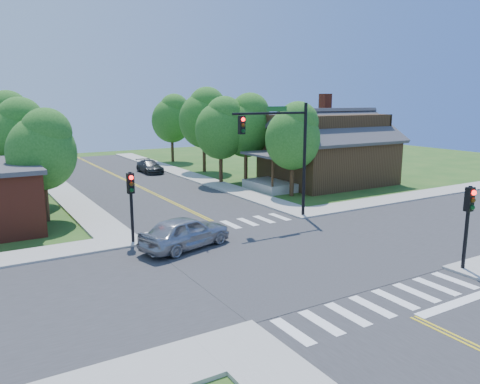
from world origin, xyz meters
TOP-DOWN VIEW (x-y plane):
  - ground at (0.00, 0.00)m, footprint 100.00×100.00m
  - road_ns at (0.00, 0.00)m, footprint 10.00×90.00m
  - road_ew at (0.00, 0.00)m, footprint 90.00×10.00m
  - intersection_patch at (0.00, 0.00)m, footprint 10.20×10.20m
  - sidewalk_ne at (15.82, 15.82)m, footprint 40.00×40.00m
  - crosswalk_north at (0.00, 6.20)m, footprint 8.85×2.00m
  - crosswalk_south at (0.00, -6.20)m, footprint 8.85×2.00m
  - centerline at (0.00, 0.00)m, footprint 0.30×90.00m
  - stop_bar at (2.50, -7.60)m, footprint 4.60×0.45m
  - signal_mast_ne at (3.91, 5.59)m, footprint 5.30×0.42m
  - signal_pole_se at (5.60, -5.62)m, footprint 0.34×0.42m
  - signal_pole_nw at (-5.60, 5.58)m, footprint 0.34×0.42m
  - house_ne at (15.11, 14.23)m, footprint 13.05×8.80m
  - tree_e_a at (9.04, 11.20)m, footprint 4.28×4.06m
  - tree_e_b at (9.27, 18.36)m, footprint 4.70×4.46m
  - tree_e_c at (8.82, 25.85)m, footprint 5.09×4.83m
  - tree_e_d at (9.08, 34.85)m, footprint 4.73×4.49m
  - tree_w_a at (-8.57, 12.87)m, footprint 4.08×3.88m
  - tree_w_b at (-9.18, 19.79)m, footprint 4.47×4.24m
  - tree_w_c at (-9.22, 28.27)m, footprint 4.81×4.57m
  - tree_w_d at (-8.86, 37.17)m, footprint 4.06×3.85m
  - tree_house at (6.97, 18.85)m, footprint 4.52×4.30m
  - tree_bldg at (-8.34, 18.19)m, footprint 3.73×3.54m
  - car_silver at (-3.57, 3.50)m, footprint 4.57×5.93m
  - car_dgrey at (3.50, 27.83)m, footprint 1.77×4.36m

SIDE VIEW (x-z plane):
  - ground at x=0.00m, z-range 0.00..0.00m
  - intersection_patch at x=0.00m, z-range -0.03..0.03m
  - stop_bar at x=2.50m, z-range -0.05..0.05m
  - road_ns at x=0.00m, z-range 0.00..0.04m
  - road_ew at x=0.00m, z-range 0.01..0.04m
  - crosswalk_north at x=0.00m, z-range 0.04..0.05m
  - crosswalk_south at x=0.00m, z-range 0.04..0.05m
  - centerline at x=0.00m, z-range 0.04..0.05m
  - sidewalk_ne at x=15.82m, z-range 0.00..0.14m
  - car_dgrey at x=3.50m, z-range 0.00..1.27m
  - car_silver at x=-3.57m, z-range 0.00..1.66m
  - signal_pole_se at x=5.60m, z-range 0.76..4.56m
  - signal_pole_nw at x=-5.60m, z-range 0.76..4.56m
  - house_ne at x=15.11m, z-range -0.23..6.88m
  - tree_bldg at x=-8.34m, z-range 0.98..7.32m
  - tree_w_d at x=-8.86m, z-range 1.07..7.96m
  - tree_w_a at x=-8.57m, z-range 1.07..8.01m
  - tree_e_a at x=9.04m, z-range 1.13..8.40m
  - signal_mast_ne at x=3.91m, z-range 1.25..8.45m
  - tree_w_b at x=-9.18m, z-range 1.18..8.77m
  - tree_house at x=6.97m, z-range 1.19..8.88m
  - tree_e_b at x=9.27m, z-range 1.24..9.23m
  - tree_e_d at x=9.08m, z-range 1.25..9.29m
  - tree_w_c at x=-9.22m, z-range 1.27..9.45m
  - tree_e_c at x=8.82m, z-range 1.34..9.99m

